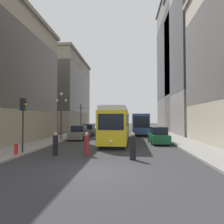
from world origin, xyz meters
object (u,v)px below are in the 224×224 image
parked_car_right_far (158,136)px  traffic_light_near_left (23,111)px  parked_car_left_near (79,133)px  pedestrian_on_sidewalk (133,147)px  lamp_post_left_far (81,113)px  pedestrian_crossing_far (55,145)px  lamp_post_left_near (61,109)px  streetcar (117,124)px  fire_hydrant (16,149)px  parked_car_left_mid (89,130)px  pedestrian_crossing_near (87,145)px  transit_bus (139,123)px

parked_car_right_far → traffic_light_near_left: size_ratio=1.19×
parked_car_left_near → pedestrian_on_sidewalk: (6.65, -11.91, 0.00)m
parked_car_right_far → lamp_post_left_far: 16.74m
pedestrian_crossing_far → traffic_light_near_left: traffic_light_near_left is taller
pedestrian_crossing_far → lamp_post_left_near: size_ratio=0.29×
streetcar → pedestrian_crossing_far: streetcar is taller
streetcar → lamp_post_left_far: (-6.92, 10.49, 1.62)m
lamp_post_left_near → fire_hydrant: lamp_post_left_near is taller
parked_car_left_near → traffic_light_near_left: bearing=-99.6°
parked_car_left_near → lamp_post_left_near: bearing=-144.1°
pedestrian_on_sidewalk → lamp_post_left_near: size_ratio=0.31×
parked_car_left_mid → parked_car_right_far: size_ratio=0.94×
lamp_post_left_near → traffic_light_near_left: bearing=-88.6°
streetcar → pedestrian_crossing_near: 9.14m
parked_car_left_near → streetcar: bearing=-19.7°
pedestrian_crossing_near → streetcar: bearing=151.6°
lamp_post_left_near → lamp_post_left_far: bearing=90.0°
parked_car_left_near → pedestrian_crossing_near: parked_car_left_near is taller
pedestrian_on_sidewalk → lamp_post_left_far: 22.55m
traffic_light_near_left → fire_hydrant: 2.94m
parked_car_left_mid → parked_car_left_near: bearing=-88.6°
fire_hydrant → pedestrian_on_sidewalk: bearing=-3.0°
traffic_light_near_left → lamp_post_left_near: size_ratio=0.71×
transit_bus → traffic_light_near_left: 23.52m
streetcar → lamp_post_left_near: (-6.92, 0.33, 1.84)m
traffic_light_near_left → fire_hydrant: (-0.02, -0.87, -2.81)m
lamp_post_left_far → parked_car_left_near: bearing=-77.8°
streetcar → parked_car_right_far: bearing=-14.0°
traffic_light_near_left → fire_hydrant: size_ratio=5.51×
pedestrian_crossing_far → fire_hydrant: size_ratio=2.27×
parked_car_left_near → lamp_post_left_far: 9.41m
streetcar → traffic_light_near_left: (-6.71, -8.87, 1.23)m
parked_car_right_far → pedestrian_on_sidewalk: size_ratio=2.71×
transit_bus → parked_car_right_far: transit_bus is taller
parked_car_right_far → lamp_post_left_far: (-11.56, 11.76, 2.87)m
parked_car_right_far → pedestrian_crossing_far: (-8.73, -7.75, -0.05)m
pedestrian_crossing_near → pedestrian_on_sidewalk: (3.37, -1.30, 0.05)m
transit_bus → parked_car_left_near: transit_bus is taller
parked_car_left_near → parked_car_left_mid: bearing=89.4°
parked_car_left_mid → transit_bus: bearing=29.1°
parked_car_left_near → parked_car_left_mid: same height
parked_car_left_near → traffic_light_near_left: traffic_light_near_left is taller
fire_hydrant → pedestrian_crossing_far: bearing=15.4°
parked_car_right_far → pedestrian_on_sidewalk: parked_car_right_far is taller
lamp_post_left_near → pedestrian_crossing_far: bearing=-73.1°
pedestrian_crossing_near → fire_hydrant: (-4.97, -0.87, -0.27)m
parked_car_left_mid → streetcar: bearing=-56.3°
traffic_light_near_left → lamp_post_left_far: lamp_post_left_far is taller
transit_bus → parked_car_left_mid: (-8.36, -4.39, -1.10)m
streetcar → pedestrian_crossing_near: (-1.75, -8.88, -1.31)m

